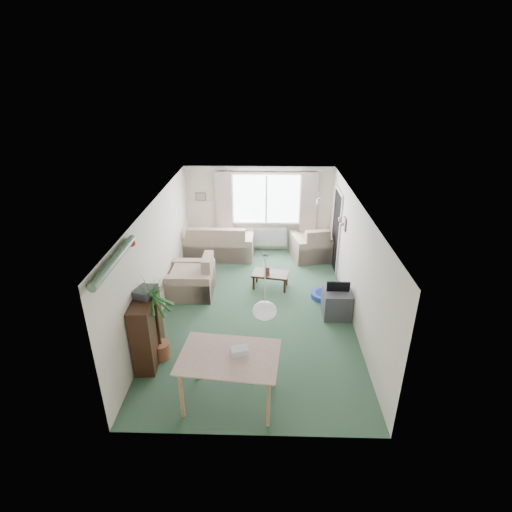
{
  "coord_description": "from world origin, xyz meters",
  "views": [
    {
      "loc": [
        0.21,
        -7.29,
        4.71
      ],
      "look_at": [
        0.0,
        0.3,
        1.15
      ],
      "focal_mm": 28.0,
      "sensor_mm": 36.0,
      "label": 1
    }
  ],
  "objects_px": {
    "armchair_left": "(191,275)",
    "bookshelf": "(147,329)",
    "armchair_corner": "(312,242)",
    "dining_table": "(230,379)",
    "houseplant": "(157,320)",
    "sofa": "(218,240)",
    "pet_bed": "(324,295)",
    "coffee_table": "(270,280)",
    "tv_cube": "(337,303)"
  },
  "relations": [
    {
      "from": "armchair_left",
      "to": "dining_table",
      "type": "xyz_separation_m",
      "value": [
        1.18,
        -3.31,
        -0.04
      ]
    },
    {
      "from": "dining_table",
      "to": "pet_bed",
      "type": "distance_m",
      "value": 3.7
    },
    {
      "from": "tv_cube",
      "to": "coffee_table",
      "type": "bearing_deg",
      "value": 141.48
    },
    {
      "from": "armchair_corner",
      "to": "tv_cube",
      "type": "xyz_separation_m",
      "value": [
        0.23,
        -2.84,
        -0.18
      ]
    },
    {
      "from": "armchair_left",
      "to": "dining_table",
      "type": "distance_m",
      "value": 3.51
    },
    {
      "from": "coffee_table",
      "to": "tv_cube",
      "type": "distance_m",
      "value": 1.78
    },
    {
      "from": "bookshelf",
      "to": "sofa",
      "type": "bearing_deg",
      "value": 76.74
    },
    {
      "from": "bookshelf",
      "to": "dining_table",
      "type": "relative_size",
      "value": 0.91
    },
    {
      "from": "armchair_left",
      "to": "bookshelf",
      "type": "bearing_deg",
      "value": -8.72
    },
    {
      "from": "armchair_corner",
      "to": "bookshelf",
      "type": "bearing_deg",
      "value": 40.78
    },
    {
      "from": "coffee_table",
      "to": "bookshelf",
      "type": "bearing_deg",
      "value": -129.33
    },
    {
      "from": "armchair_corner",
      "to": "tv_cube",
      "type": "height_order",
      "value": "armchair_corner"
    },
    {
      "from": "houseplant",
      "to": "armchair_corner",
      "type": "bearing_deg",
      "value": 54.18
    },
    {
      "from": "sofa",
      "to": "bookshelf",
      "type": "height_order",
      "value": "bookshelf"
    },
    {
      "from": "armchair_corner",
      "to": "houseplant",
      "type": "bearing_deg",
      "value": 42.2
    },
    {
      "from": "dining_table",
      "to": "armchair_corner",
      "type": "bearing_deg",
      "value": 71.47
    },
    {
      "from": "coffee_table",
      "to": "houseplant",
      "type": "height_order",
      "value": "houseplant"
    },
    {
      "from": "armchair_corner",
      "to": "pet_bed",
      "type": "relative_size",
      "value": 1.8
    },
    {
      "from": "armchair_corner",
      "to": "dining_table",
      "type": "height_order",
      "value": "armchair_corner"
    },
    {
      "from": "armchair_left",
      "to": "dining_table",
      "type": "bearing_deg",
      "value": 19.23
    },
    {
      "from": "armchair_left",
      "to": "dining_table",
      "type": "height_order",
      "value": "armchair_left"
    },
    {
      "from": "tv_cube",
      "to": "pet_bed",
      "type": "xyz_separation_m",
      "value": [
        -0.17,
        0.7,
        -0.23
      ]
    },
    {
      "from": "bookshelf",
      "to": "dining_table",
      "type": "distance_m",
      "value": 1.82
    },
    {
      "from": "dining_table",
      "to": "bookshelf",
      "type": "bearing_deg",
      "value": 147.31
    },
    {
      "from": "sofa",
      "to": "tv_cube",
      "type": "xyz_separation_m",
      "value": [
        2.8,
        -2.86,
        -0.19
      ]
    },
    {
      "from": "sofa",
      "to": "armchair_corner",
      "type": "height_order",
      "value": "sofa"
    },
    {
      "from": "armchair_left",
      "to": "pet_bed",
      "type": "relative_size",
      "value": 1.81
    },
    {
      "from": "armchair_corner",
      "to": "houseplant",
      "type": "relative_size",
      "value": 0.65
    },
    {
      "from": "armchair_left",
      "to": "bookshelf",
      "type": "xyz_separation_m",
      "value": [
        -0.34,
        -2.33,
        0.15
      ]
    },
    {
      "from": "armchair_left",
      "to": "coffee_table",
      "type": "height_order",
      "value": "armchair_left"
    },
    {
      "from": "dining_table",
      "to": "coffee_table",
      "type": "bearing_deg",
      "value": 79.96
    },
    {
      "from": "tv_cube",
      "to": "houseplant",
      "type": "bearing_deg",
      "value": -155.47
    },
    {
      "from": "bookshelf",
      "to": "coffee_table",
      "type": "bearing_deg",
      "value": 47.01
    },
    {
      "from": "pet_bed",
      "to": "dining_table",
      "type": "bearing_deg",
      "value": -120.17
    },
    {
      "from": "armchair_corner",
      "to": "armchair_left",
      "type": "relative_size",
      "value": 0.99
    },
    {
      "from": "sofa",
      "to": "dining_table",
      "type": "bearing_deg",
      "value": 99.56
    },
    {
      "from": "armchair_corner",
      "to": "coffee_table",
      "type": "relative_size",
      "value": 1.25
    },
    {
      "from": "armchair_left",
      "to": "pet_bed",
      "type": "distance_m",
      "value": 3.06
    },
    {
      "from": "coffee_table",
      "to": "dining_table",
      "type": "height_order",
      "value": "dining_table"
    },
    {
      "from": "armchair_left",
      "to": "pet_bed",
      "type": "bearing_deg",
      "value": 87.3
    },
    {
      "from": "houseplant",
      "to": "dining_table",
      "type": "xyz_separation_m",
      "value": [
        1.33,
        -1.01,
        -0.37
      ]
    },
    {
      "from": "sofa",
      "to": "bookshelf",
      "type": "bearing_deg",
      "value": 81.65
    },
    {
      "from": "sofa",
      "to": "houseplant",
      "type": "relative_size",
      "value": 1.19
    },
    {
      "from": "bookshelf",
      "to": "tv_cube",
      "type": "relative_size",
      "value": 2.0
    },
    {
      "from": "houseplant",
      "to": "tv_cube",
      "type": "relative_size",
      "value": 2.56
    },
    {
      "from": "armchair_corner",
      "to": "armchair_left",
      "type": "height_order",
      "value": "armchair_left"
    },
    {
      "from": "dining_table",
      "to": "tv_cube",
      "type": "relative_size",
      "value": 2.19
    },
    {
      "from": "armchair_corner",
      "to": "bookshelf",
      "type": "xyz_separation_m",
      "value": [
        -3.31,
        -4.35,
        0.16
      ]
    },
    {
      "from": "coffee_table",
      "to": "houseplant",
      "type": "relative_size",
      "value": 0.52
    },
    {
      "from": "armchair_corner",
      "to": "tv_cube",
      "type": "distance_m",
      "value": 2.85
    }
  ]
}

